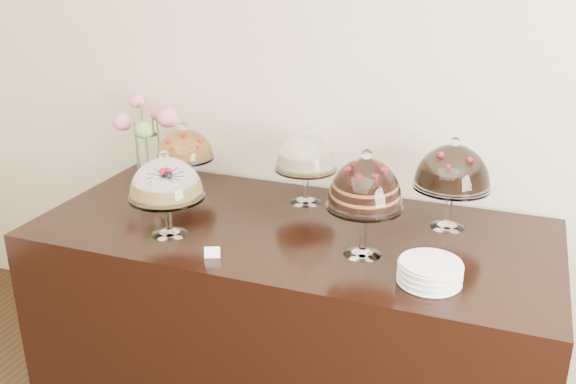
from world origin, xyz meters
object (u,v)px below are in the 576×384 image
(cake_stand_sugar_sponge, at_px, (166,182))
(cake_stand_dark_choco, at_px, (453,170))
(display_counter, at_px, (292,317))
(cake_stand_fruit_tart, at_px, (185,147))
(flower_vase, at_px, (149,134))
(cake_stand_choco_layer, at_px, (365,187))
(plate_stack, at_px, (430,272))
(cake_stand_cheesecake, at_px, (306,155))

(cake_stand_sugar_sponge, relative_size, cake_stand_dark_choco, 0.92)
(display_counter, bearing_deg, cake_stand_fruit_tart, 158.41)
(display_counter, xyz_separation_m, cake_stand_sugar_sponge, (-0.46, -0.24, 0.68))
(flower_vase, bearing_deg, display_counter, -20.42)
(display_counter, relative_size, cake_stand_dark_choco, 5.51)
(cake_stand_choco_layer, xyz_separation_m, flower_vase, (-1.25, 0.48, -0.05))
(display_counter, xyz_separation_m, plate_stack, (0.63, -0.28, 0.49))
(cake_stand_dark_choco, bearing_deg, flower_vase, 176.42)
(display_counter, bearing_deg, flower_vase, 159.58)
(cake_stand_cheesecake, height_order, cake_stand_dark_choco, cake_stand_dark_choco)
(cake_stand_sugar_sponge, distance_m, cake_stand_fruit_tart, 0.54)
(display_counter, distance_m, cake_stand_dark_choco, 0.97)
(cake_stand_sugar_sponge, relative_size, cake_stand_fruit_tart, 1.09)
(flower_vase, bearing_deg, cake_stand_cheesecake, -2.77)
(cake_stand_fruit_tart, bearing_deg, flower_vase, 162.72)
(cake_stand_sugar_sponge, bearing_deg, cake_stand_cheesecake, 52.26)
(cake_stand_dark_choco, bearing_deg, cake_stand_fruit_tart, 179.20)
(cake_stand_choco_layer, distance_m, cake_stand_cheesecake, 0.58)
(cake_stand_choco_layer, relative_size, cake_stand_cheesecake, 1.17)
(cake_stand_choco_layer, height_order, flower_vase, cake_stand_choco_layer)
(cake_stand_sugar_sponge, relative_size, cake_stand_choco_layer, 0.85)
(cake_stand_sugar_sponge, height_order, cake_stand_cheesecake, same)
(cake_stand_cheesecake, height_order, plate_stack, cake_stand_cheesecake)
(cake_stand_choco_layer, bearing_deg, cake_stand_cheesecake, 131.60)
(cake_stand_fruit_tart, bearing_deg, cake_stand_choco_layer, -21.82)
(display_counter, xyz_separation_m, cake_stand_dark_choco, (0.62, 0.24, 0.71))
(cake_stand_sugar_sponge, relative_size, cake_stand_cheesecake, 1.00)
(cake_stand_dark_choco, relative_size, cake_stand_fruit_tart, 1.19)
(cake_stand_choco_layer, distance_m, flower_vase, 1.34)
(display_counter, relative_size, cake_stand_cheesecake, 6.00)
(cake_stand_dark_choco, xyz_separation_m, flower_vase, (-1.52, 0.10, -0.02))
(flower_vase, bearing_deg, cake_stand_fruit_tart, -17.28)
(cake_stand_cheesecake, relative_size, plate_stack, 1.64)
(display_counter, height_order, cake_stand_choco_layer, cake_stand_choco_layer)
(cake_stand_sugar_sponge, bearing_deg, cake_stand_choco_layer, 7.26)
(cake_stand_sugar_sponge, distance_m, cake_stand_choco_layer, 0.81)
(cake_stand_choco_layer, height_order, cake_stand_cheesecake, cake_stand_choco_layer)
(flower_vase, bearing_deg, plate_stack, -21.92)
(cake_stand_sugar_sponge, bearing_deg, display_counter, 28.03)
(cake_stand_fruit_tart, relative_size, plate_stack, 1.50)
(display_counter, distance_m, cake_stand_fruit_tart, 0.96)
(cake_stand_fruit_tart, distance_m, flower_vase, 0.26)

